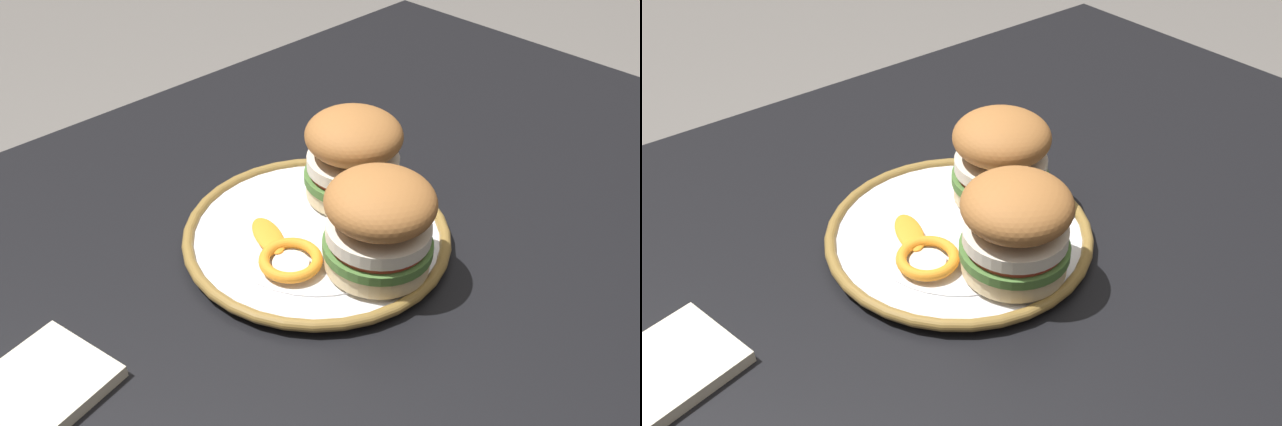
% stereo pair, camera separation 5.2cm
% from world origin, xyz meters
% --- Properties ---
extents(dining_table, '(1.30, 0.82, 0.76)m').
position_xyz_m(dining_table, '(0.00, 0.00, 0.65)').
color(dining_table, black).
rests_on(dining_table, ground).
extents(dinner_plate, '(0.28, 0.28, 0.02)m').
position_xyz_m(dinner_plate, '(-0.02, 0.00, 0.77)').
color(dinner_plate, white).
rests_on(dinner_plate, dining_table).
extents(sandwich_half_left, '(0.15, 0.15, 0.10)m').
position_xyz_m(sandwich_half_left, '(-0.09, -0.02, 0.83)').
color(sandwich_half_left, beige).
rests_on(sandwich_half_left, dinner_plate).
extents(sandwich_half_right, '(0.15, 0.15, 0.10)m').
position_xyz_m(sandwich_half_right, '(-0.03, 0.08, 0.83)').
color(sandwich_half_right, beige).
rests_on(sandwich_half_right, dinner_plate).
extents(orange_peel_curled, '(0.08, 0.08, 0.01)m').
position_xyz_m(orange_peel_curled, '(0.04, 0.02, 0.78)').
color(orange_peel_curled, orange).
rests_on(orange_peel_curled, dinner_plate).
extents(orange_peel_strip_long, '(0.05, 0.07, 0.01)m').
position_xyz_m(orange_peel_strip_long, '(0.03, -0.02, 0.78)').
color(orange_peel_strip_long, orange).
rests_on(orange_peel_strip_long, dinner_plate).
extents(folded_napkin, '(0.14, 0.12, 0.01)m').
position_xyz_m(folded_napkin, '(0.29, -0.01, 0.76)').
color(folded_napkin, beige).
rests_on(folded_napkin, dining_table).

